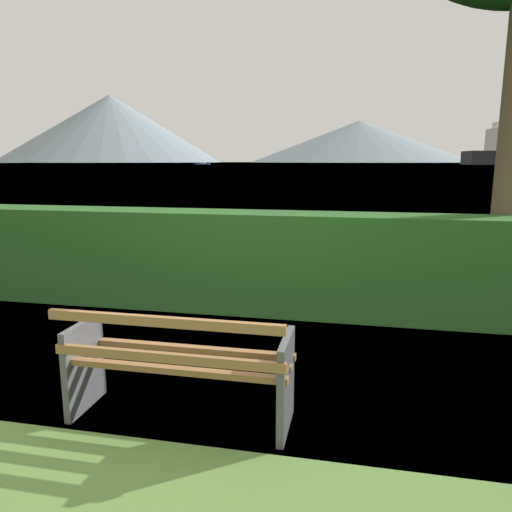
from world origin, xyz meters
The scene contains 6 objects.
ground_plane centered at (0.00, 0.00, 0.00)m, with size 1400.00×1400.00×0.00m, color #567A38.
water_surface centered at (0.00, 309.67, 0.00)m, with size 620.00×620.00×0.00m, color #6B8EA3.
park_bench centered at (0.00, -0.06, 0.42)m, with size 1.61×0.58×0.87m.
hedge_row centered at (0.00, 2.66, 0.62)m, with size 11.13×0.67×1.23m, color #285B23.
fishing_boat_near centered at (-74.31, 228.68, 0.39)m, with size 7.55×3.43×1.06m.
distant_hills centered at (92.55, 580.86, 33.53)m, with size 915.69×388.67×77.23m.
Camera 1 is at (1.20, -3.08, 1.85)m, focal length 33.89 mm.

